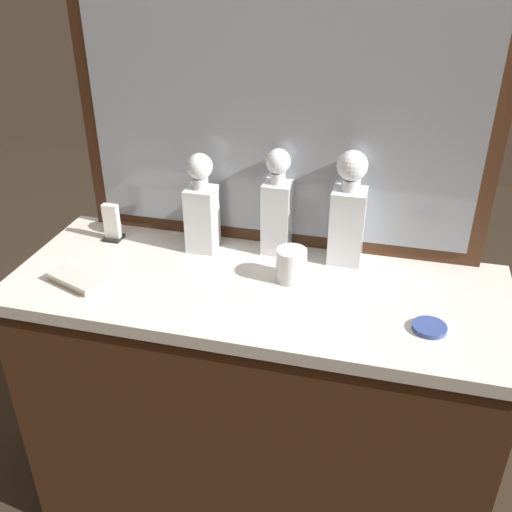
# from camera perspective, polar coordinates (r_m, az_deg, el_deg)

# --- Properties ---
(ground_plane) EXTENTS (6.00, 6.00, 0.00)m
(ground_plane) POSITION_cam_1_polar(r_m,az_deg,el_deg) (2.05, 0.00, -22.79)
(ground_plane) COLOR #2D2319
(dresser) EXTENTS (1.28, 0.51, 0.83)m
(dresser) POSITION_cam_1_polar(r_m,az_deg,el_deg) (1.74, 0.00, -14.34)
(dresser) COLOR #472816
(dresser) RESTS_ON ground_plane
(dresser_mirror) EXTENTS (1.12, 0.03, 0.74)m
(dresser_mirror) POSITION_cam_1_polar(r_m,az_deg,el_deg) (1.54, 2.22, 13.57)
(dresser_mirror) COLOR #472816
(dresser_mirror) RESTS_ON dresser
(crystal_decanter_left) EXTENTS (0.08, 0.08, 0.28)m
(crystal_decanter_left) POSITION_cam_1_polar(r_m,az_deg,el_deg) (1.60, -5.36, 4.33)
(crystal_decanter_left) COLOR white
(crystal_decanter_left) RESTS_ON dresser
(crystal_decanter_far_left) EXTENTS (0.09, 0.09, 0.31)m
(crystal_decanter_far_left) POSITION_cam_1_polar(r_m,az_deg,el_deg) (1.55, 9.03, 3.72)
(crystal_decanter_far_left) COLOR white
(crystal_decanter_far_left) RESTS_ON dresser
(crystal_decanter_center) EXTENTS (0.08, 0.08, 0.30)m
(crystal_decanter_center) POSITION_cam_1_polar(r_m,az_deg,el_deg) (1.58, 2.08, 4.40)
(crystal_decanter_center) COLOR white
(crystal_decanter_center) RESTS_ON dresser
(crystal_tumbler_far_right) EXTENTS (0.08, 0.08, 0.09)m
(crystal_tumbler_far_right) POSITION_cam_1_polar(r_m,az_deg,el_deg) (1.48, 3.49, -1.02)
(crystal_tumbler_far_right) COLOR white
(crystal_tumbler_far_right) RESTS_ON dresser
(silver_brush_right) EXTENTS (0.16, 0.11, 0.02)m
(silver_brush_right) POSITION_cam_1_polar(r_m,az_deg,el_deg) (1.54, -17.38, -2.28)
(silver_brush_right) COLOR #B7A88C
(silver_brush_right) RESTS_ON dresser
(porcelain_dish) EXTENTS (0.08, 0.08, 0.01)m
(porcelain_dish) POSITION_cam_1_polar(r_m,az_deg,el_deg) (1.37, 16.70, -6.77)
(porcelain_dish) COLOR #33478C
(porcelain_dish) RESTS_ON dresser
(napkin_holder) EXTENTS (0.05, 0.05, 0.11)m
(napkin_holder) POSITION_cam_1_polar(r_m,az_deg,el_deg) (1.73, -13.99, 3.00)
(napkin_holder) COLOR black
(napkin_holder) RESTS_ON dresser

